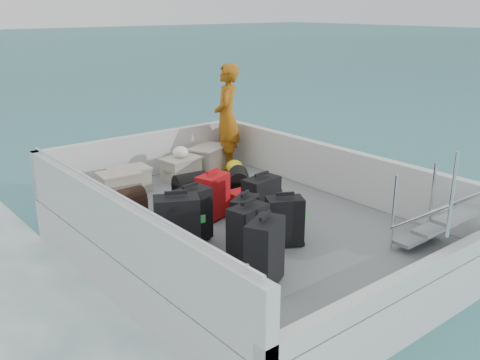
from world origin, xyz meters
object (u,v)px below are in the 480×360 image
object	(u,v)px
suitcase_4	(245,221)
suitcase_6	(284,222)
crate_3	(208,159)
passenger	(227,117)
suitcase_8	(253,199)
suitcase_2	(191,216)
suitcase_3	(248,235)
crate_2	(181,169)
suitcase_7	(261,202)
suitcase_1	(177,228)
crate_0	(120,185)
suitcase_0	(265,254)
crate_1	(130,180)
suitcase_5	(213,197)

from	to	relation	value
suitcase_4	suitcase_6	xyz separation A→B (m)	(0.34, -0.30, 0.00)
suitcase_6	crate_3	size ratio (longest dim) A/B	0.92
passenger	suitcase_8	bearing A→B (deg)	16.17
suitcase_2	suitcase_3	size ratio (longest dim) A/B	0.99
suitcase_2	crate_2	size ratio (longest dim) A/B	1.16
suitcase_2	suitcase_7	world-z (taller)	suitcase_2
suitcase_4	suitcase_1	bearing A→B (deg)	138.87
suitcase_7	suitcase_3	bearing A→B (deg)	-145.52
suitcase_6	crate_0	world-z (taller)	suitcase_6
suitcase_1	suitcase_8	size ratio (longest dim) A/B	1.08
suitcase_3	suitcase_7	size ratio (longest dim) A/B	1.02
suitcase_2	suitcase_1	bearing A→B (deg)	-150.77
suitcase_6	crate_3	distance (m)	3.16
suitcase_0	crate_1	xyz separation A→B (m)	(0.33, 3.40, -0.18)
suitcase_6	suitcase_7	size ratio (longest dim) A/B	0.91
suitcase_4	passenger	size ratio (longest dim) A/B	0.33
suitcase_5	suitcase_2	bearing A→B (deg)	-162.89
crate_0	suitcase_2	bearing A→B (deg)	-92.61
suitcase_7	crate_3	distance (m)	2.56
suitcase_1	suitcase_4	world-z (taller)	suitcase_1
suitcase_3	crate_3	xyz separation A→B (m)	(1.69, 3.06, -0.14)
suitcase_5	suitcase_0	bearing A→B (deg)	-127.86
suitcase_6	crate_1	xyz separation A→B (m)	(-0.47, 2.83, -0.12)
crate_3	crate_1	bearing A→B (deg)	-174.97
suitcase_5	crate_2	distance (m)	1.74
suitcase_0	crate_0	xyz separation A→B (m)	(0.12, 3.30, -0.18)
suitcase_3	suitcase_6	distance (m)	0.63
suitcase_7	crate_2	bearing A→B (deg)	76.74
suitcase_4	crate_3	size ratio (longest dim) A/B	0.92
suitcase_0	passenger	size ratio (longest dim) A/B	0.39
crate_1	suitcase_5	bearing A→B (deg)	-78.98
suitcase_5	suitcase_3	bearing A→B (deg)	-127.54
suitcase_6	suitcase_8	bearing A→B (deg)	95.55
suitcase_1	suitcase_2	size ratio (longest dim) A/B	1.10
suitcase_8	passenger	world-z (taller)	passenger
suitcase_8	crate_2	distance (m)	1.70
suitcase_4	suitcase_5	distance (m)	0.90
suitcase_7	crate_0	bearing A→B (deg)	105.05
suitcase_0	crate_3	distance (m)	4.01
crate_2	passenger	xyz separation A→B (m)	(0.98, 0.07, 0.71)
suitcase_0	suitcase_3	size ratio (longest dim) A/B	1.06
suitcase_2	suitcase_5	xyz separation A→B (m)	(0.63, 0.43, -0.03)
suitcase_0	suitcase_2	size ratio (longest dim) A/B	1.07
suitcase_8	crate_3	bearing A→B (deg)	-16.89
suitcase_4	suitcase_8	size ratio (longest dim) A/B	0.87
suitcase_0	suitcase_4	world-z (taller)	suitcase_0
crate_3	passenger	size ratio (longest dim) A/B	0.36
suitcase_4	suitcase_8	distance (m)	1.17
suitcase_2	crate_1	distance (m)	2.11
suitcase_6	crate_3	xyz separation A→B (m)	(1.07, 2.97, -0.10)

